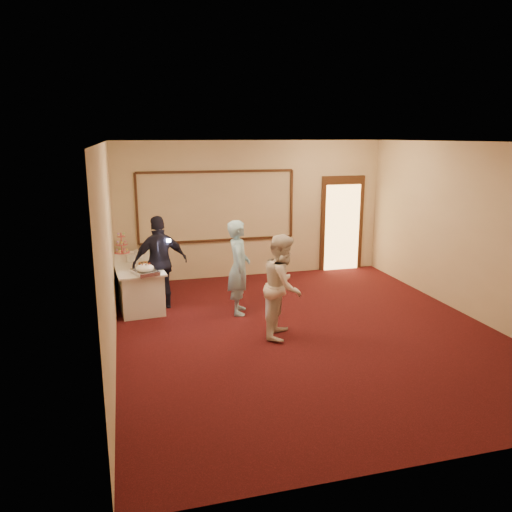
{
  "coord_description": "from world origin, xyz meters",
  "views": [
    {
      "loc": [
        -2.77,
        -7.14,
        3.09
      ],
      "look_at": [
        -0.69,
        0.62,
        1.15
      ],
      "focal_mm": 35.0,
      "sensor_mm": 36.0,
      "label": 1
    }
  ],
  "objects_px": {
    "plate_stack_b": "(139,254)",
    "tart": "(145,264)",
    "cupcake_stand": "(122,245)",
    "guest": "(160,263)",
    "plate_stack_a": "(131,258)",
    "pavlova_tray": "(145,270)",
    "buffet_table": "(137,282)",
    "man": "(239,267)",
    "woman": "(283,286)"
  },
  "relations": [
    {
      "from": "tart",
      "to": "man",
      "type": "relative_size",
      "value": 0.16
    },
    {
      "from": "buffet_table",
      "to": "plate_stack_b",
      "type": "bearing_deg",
      "value": 77.9
    },
    {
      "from": "woman",
      "to": "man",
      "type": "bearing_deg",
      "value": 47.74
    },
    {
      "from": "buffet_table",
      "to": "tart",
      "type": "relative_size",
      "value": 8.0
    },
    {
      "from": "plate_stack_b",
      "to": "man",
      "type": "height_order",
      "value": "man"
    },
    {
      "from": "plate_stack_a",
      "to": "man",
      "type": "bearing_deg",
      "value": -33.16
    },
    {
      "from": "plate_stack_b",
      "to": "tart",
      "type": "bearing_deg",
      "value": -82.91
    },
    {
      "from": "tart",
      "to": "guest",
      "type": "bearing_deg",
      "value": -36.45
    },
    {
      "from": "plate_stack_b",
      "to": "woman",
      "type": "height_order",
      "value": "woman"
    },
    {
      "from": "pavlova_tray",
      "to": "plate_stack_a",
      "type": "relative_size",
      "value": 3.14
    },
    {
      "from": "pavlova_tray",
      "to": "guest",
      "type": "bearing_deg",
      "value": 53.97
    },
    {
      "from": "plate_stack_a",
      "to": "woman",
      "type": "xyz_separation_m",
      "value": [
        2.24,
        -2.37,
        -0.03
      ]
    },
    {
      "from": "buffet_table",
      "to": "woman",
      "type": "relative_size",
      "value": 1.32
    },
    {
      "from": "man",
      "to": "plate_stack_b",
      "type": "bearing_deg",
      "value": 61.15
    },
    {
      "from": "buffet_table",
      "to": "plate_stack_a",
      "type": "xyz_separation_m",
      "value": [
        -0.08,
        0.1,
        0.46
      ]
    },
    {
      "from": "pavlova_tray",
      "to": "woman",
      "type": "xyz_separation_m",
      "value": [
        2.03,
        -1.42,
        -0.04
      ]
    },
    {
      "from": "plate_stack_a",
      "to": "guest",
      "type": "distance_m",
      "value": 0.75
    },
    {
      "from": "cupcake_stand",
      "to": "pavlova_tray",
      "type": "bearing_deg",
      "value": -78.05
    },
    {
      "from": "guest",
      "to": "buffet_table",
      "type": "bearing_deg",
      "value": -58.0
    },
    {
      "from": "cupcake_stand",
      "to": "plate_stack_a",
      "type": "height_order",
      "value": "cupcake_stand"
    },
    {
      "from": "pavlova_tray",
      "to": "guest",
      "type": "distance_m",
      "value": 0.49
    },
    {
      "from": "pavlova_tray",
      "to": "tart",
      "type": "distance_m",
      "value": 0.59
    },
    {
      "from": "plate_stack_b",
      "to": "woman",
      "type": "xyz_separation_m",
      "value": [
        2.09,
        -2.62,
        -0.03
      ]
    },
    {
      "from": "cupcake_stand",
      "to": "guest",
      "type": "relative_size",
      "value": 0.27
    },
    {
      "from": "pavlova_tray",
      "to": "cupcake_stand",
      "type": "bearing_deg",
      "value": 101.95
    },
    {
      "from": "plate_stack_a",
      "to": "plate_stack_b",
      "type": "xyz_separation_m",
      "value": [
        0.16,
        0.25,
        0.01
      ]
    },
    {
      "from": "cupcake_stand",
      "to": "tart",
      "type": "xyz_separation_m",
      "value": [
        0.4,
        -1.18,
        -0.14
      ]
    },
    {
      "from": "plate_stack_b",
      "to": "woman",
      "type": "bearing_deg",
      "value": -51.5
    },
    {
      "from": "plate_stack_a",
      "to": "tart",
      "type": "relative_size",
      "value": 0.66
    },
    {
      "from": "pavlova_tray",
      "to": "tart",
      "type": "height_order",
      "value": "pavlova_tray"
    },
    {
      "from": "plate_stack_b",
      "to": "tart",
      "type": "xyz_separation_m",
      "value": [
        0.08,
        -0.61,
        -0.05
      ]
    },
    {
      "from": "tart",
      "to": "cupcake_stand",
      "type": "bearing_deg",
      "value": 108.48
    },
    {
      "from": "woman",
      "to": "guest",
      "type": "xyz_separation_m",
      "value": [
        -1.74,
        1.81,
        0.04
      ]
    },
    {
      "from": "man",
      "to": "guest",
      "type": "relative_size",
      "value": 0.98
    },
    {
      "from": "tart",
      "to": "buffet_table",
      "type": "bearing_deg",
      "value": 120.31
    },
    {
      "from": "pavlova_tray",
      "to": "cupcake_stand",
      "type": "height_order",
      "value": "cupcake_stand"
    },
    {
      "from": "cupcake_stand",
      "to": "plate_stack_a",
      "type": "xyz_separation_m",
      "value": [
        0.16,
        -0.82,
        -0.09
      ]
    },
    {
      "from": "tart",
      "to": "woman",
      "type": "distance_m",
      "value": 2.84
    },
    {
      "from": "plate_stack_b",
      "to": "tart",
      "type": "height_order",
      "value": "plate_stack_b"
    },
    {
      "from": "plate_stack_a",
      "to": "tart",
      "type": "xyz_separation_m",
      "value": [
        0.24,
        -0.36,
        -0.05
      ]
    },
    {
      "from": "buffet_table",
      "to": "plate_stack_a",
      "type": "bearing_deg",
      "value": 129.48
    },
    {
      "from": "tart",
      "to": "woman",
      "type": "xyz_separation_m",
      "value": [
        2.01,
        -2.01,
        0.02
      ]
    },
    {
      "from": "plate_stack_a",
      "to": "woman",
      "type": "height_order",
      "value": "woman"
    },
    {
      "from": "man",
      "to": "pavlova_tray",
      "type": "bearing_deg",
      "value": 93.77
    },
    {
      "from": "buffet_table",
      "to": "cupcake_stand",
      "type": "relative_size",
      "value": 4.7
    },
    {
      "from": "cupcake_stand",
      "to": "guest",
      "type": "height_order",
      "value": "guest"
    },
    {
      "from": "woman",
      "to": "guest",
      "type": "height_order",
      "value": "guest"
    },
    {
      "from": "plate_stack_b",
      "to": "man",
      "type": "bearing_deg",
      "value": -40.94
    },
    {
      "from": "tart",
      "to": "plate_stack_a",
      "type": "bearing_deg",
      "value": 123.1
    },
    {
      "from": "plate_stack_a",
      "to": "woman",
      "type": "relative_size",
      "value": 0.11
    }
  ]
}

